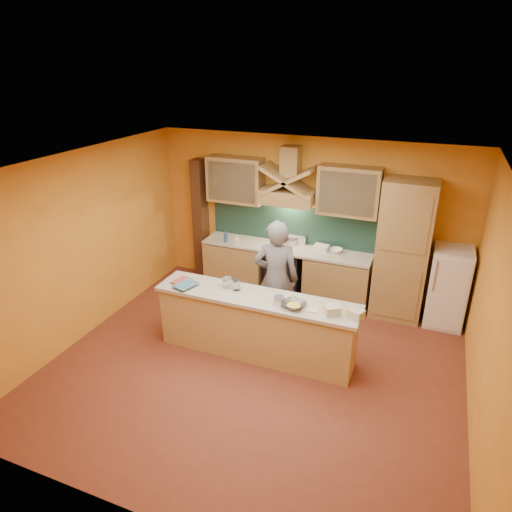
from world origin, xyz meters
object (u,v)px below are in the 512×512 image
at_px(stove, 285,271).
at_px(mixing_bowl, 294,305).
at_px(fridge, 448,287).
at_px(kitchen_scale, 279,301).
at_px(person, 276,279).

height_order(stove, mixing_bowl, mixing_bowl).
bearing_deg(mixing_bowl, stove, 111.17).
distance_m(fridge, mixing_bowl, 2.80).
bearing_deg(kitchen_scale, fridge, 48.61).
relative_size(stove, person, 0.48).
height_order(fridge, kitchen_scale, fridge).
relative_size(stove, mixing_bowl, 2.97).
height_order(person, mixing_bowl, person).
distance_m(fridge, kitchen_scale, 2.94).
relative_size(kitchen_scale, mixing_bowl, 0.35).
relative_size(fridge, mixing_bowl, 4.29).
bearing_deg(stove, person, -77.99).
distance_m(kitchen_scale, mixing_bowl, 0.21).
relative_size(stove, kitchen_scale, 8.39).
bearing_deg(stove, fridge, 0.00).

